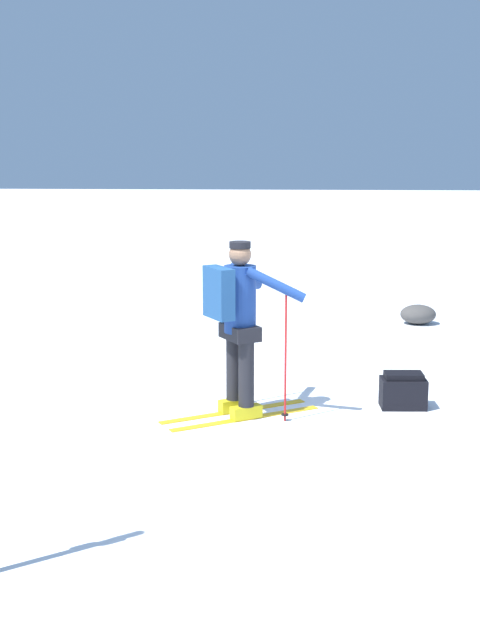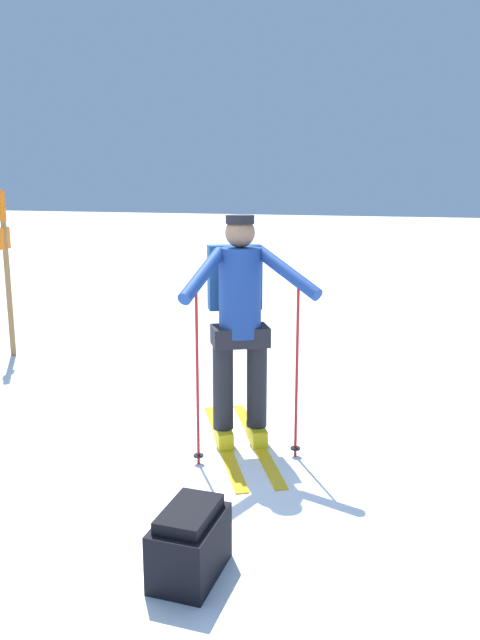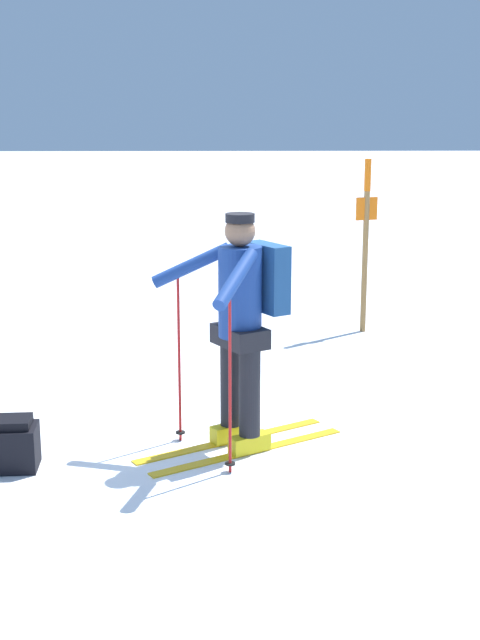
% 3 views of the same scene
% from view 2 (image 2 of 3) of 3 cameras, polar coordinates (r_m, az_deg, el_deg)
% --- Properties ---
extents(ground_plane, '(80.00, 80.00, 0.00)m').
position_cam_2_polar(ground_plane, '(4.45, -12.15, -13.21)').
color(ground_plane, white).
extents(skier, '(1.52, 1.20, 1.69)m').
position_cam_2_polar(skier, '(4.49, -0.05, 0.37)').
color(skier, gold).
rests_on(skier, ground_plane).
extents(dropped_backpack, '(0.46, 0.31, 0.36)m').
position_cam_2_polar(dropped_backpack, '(3.25, -4.61, -19.66)').
color(dropped_backpack, black).
rests_on(dropped_backpack, ground_plane).
extents(trail_marker, '(0.24, 0.09, 1.85)m').
position_cam_2_polar(trail_marker, '(7.40, -20.60, 5.28)').
color(trail_marker, olive).
rests_on(trail_marker, ground_plane).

